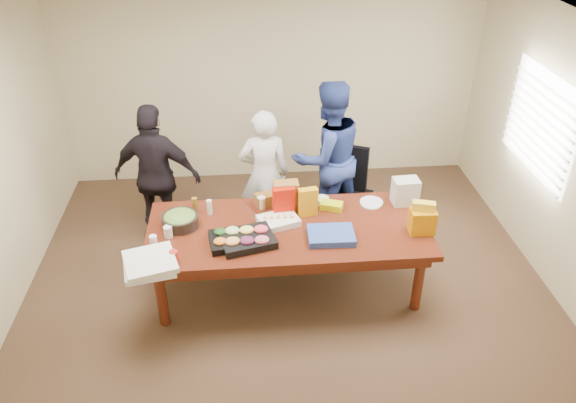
{
  "coord_description": "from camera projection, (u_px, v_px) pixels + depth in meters",
  "views": [
    {
      "loc": [
        -0.4,
        -4.57,
        3.91
      ],
      "look_at": [
        0.01,
        0.1,
        1.0
      ],
      "focal_mm": 34.85,
      "sensor_mm": 36.0,
      "label": 1
    }
  ],
  "objects": [
    {
      "name": "fruit_tray",
      "position": [
        247.0,
        239.0,
        5.33
      ],
      "size": [
        0.58,
        0.51,
        0.08
      ],
      "primitive_type": "cube",
      "rotation": [
        0.0,
        0.0,
        0.25
      ],
      "color": "black",
      "rests_on": "conference_table"
    },
    {
      "name": "wall_front",
      "position": [
        327.0,
        391.0,
        3.14
      ],
      "size": [
        5.5,
        0.04,
        2.7
      ],
      "primitive_type": "cube",
      "color": "beige",
      "rests_on": "floor"
    },
    {
      "name": "pizza_box_upper",
      "position": [
        150.0,
        262.0,
        4.98
      ],
      "size": [
        0.55,
        0.55,
        0.05
      ],
      "primitive_type": "cube",
      "rotation": [
        0.0,
        0.0,
        0.28
      ],
      "color": "white",
      "rests_on": "pizza_box_lower"
    },
    {
      "name": "chip_bag_yellow",
      "position": [
        422.0,
        216.0,
        5.44
      ],
      "size": [
        0.24,
        0.15,
        0.33
      ],
      "primitive_type": "cube",
      "rotation": [
        0.0,
        0.0,
        -0.29
      ],
      "color": "yellow",
      "rests_on": "conference_table"
    },
    {
      "name": "window_blinds",
      "position": [
        536.0,
        124.0,
        5.88
      ],
      "size": [
        0.04,
        1.36,
        1.0
      ],
      "primitive_type": "cube",
      "color": "beige",
      "rests_on": "wall_right"
    },
    {
      "name": "plate_b",
      "position": [
        371.0,
        204.0,
        5.93
      ],
      "size": [
        0.22,
        0.22,
        0.01
      ],
      "primitive_type": "cylinder",
      "rotation": [
        0.0,
        0.0,
        -0.01
      ],
      "color": "silver",
      "rests_on": "conference_table"
    },
    {
      "name": "veggie_tray",
      "position": [
        234.0,
        240.0,
        5.33
      ],
      "size": [
        0.5,
        0.42,
        0.07
      ],
      "primitive_type": "cube",
      "rotation": [
        0.0,
        0.0,
        0.15
      ],
      "color": "black",
      "rests_on": "conference_table"
    },
    {
      "name": "person_right",
      "position": [
        328.0,
        157.0,
        6.48
      ],
      "size": [
        1.09,
        0.97,
        1.85
      ],
      "primitive_type": "imported",
      "rotation": [
        0.0,
        0.0,
        3.51
      ],
      "color": "navy",
      "rests_on": "floor"
    },
    {
      "name": "dressing_bottle",
      "position": [
        195.0,
        205.0,
        5.76
      ],
      "size": [
        0.07,
        0.07,
        0.18
      ],
      "primitive_type": "cylinder",
      "rotation": [
        0.0,
        0.0,
        -0.29
      ],
      "color": "brown",
      "rests_on": "conference_table"
    },
    {
      "name": "mayo_jar",
      "position": [
        261.0,
        203.0,
        5.85
      ],
      "size": [
        0.09,
        0.09,
        0.13
      ],
      "primitive_type": "cylinder",
      "rotation": [
        0.0,
        0.0,
        -0.1
      ],
      "color": "white",
      "rests_on": "conference_table"
    },
    {
      "name": "person_center",
      "position": [
        264.0,
        175.0,
        6.4
      ],
      "size": [
        0.59,
        0.4,
        1.58
      ],
      "primitive_type": "imported",
      "rotation": [
        0.0,
        0.0,
        3.17
      ],
      "color": "silver",
      "rests_on": "floor"
    },
    {
      "name": "person_left",
      "position": [
        157.0,
        176.0,
        6.26
      ],
      "size": [
        1.06,
        0.63,
        1.69
      ],
      "primitive_type": "imported",
      "rotation": [
        0.0,
        0.0,
        2.91
      ],
      "color": "black",
      "rests_on": "floor"
    },
    {
      "name": "bread_loaf",
      "position": [
        271.0,
        198.0,
        5.92
      ],
      "size": [
        0.35,
        0.23,
        0.13
      ],
      "primitive_type": "cube",
      "rotation": [
        0.0,
        0.0,
        0.3
      ],
      "color": "brown",
      "rests_on": "conference_table"
    },
    {
      "name": "dip_bowl_a",
      "position": [
        322.0,
        200.0,
        5.95
      ],
      "size": [
        0.2,
        0.2,
        0.06
      ],
      "primitive_type": "cylinder",
      "rotation": [
        0.0,
        0.0,
        -0.3
      ],
      "color": "beige",
      "rests_on": "conference_table"
    },
    {
      "name": "kraft_bag",
      "position": [
        286.0,
        196.0,
        5.76
      ],
      "size": [
        0.26,
        0.15,
        0.33
      ],
      "primitive_type": "cube",
      "rotation": [
        0.0,
        0.0,
        0.03
      ],
      "color": "brown",
      "rests_on": "conference_table"
    },
    {
      "name": "floor",
      "position": [
        288.0,
        286.0,
        5.97
      ],
      "size": [
        5.5,
        5.0,
        0.02
      ],
      "primitive_type": "cube",
      "color": "#47301E",
      "rests_on": "ground"
    },
    {
      "name": "chip_bag_blue",
      "position": [
        331.0,
        235.0,
        5.4
      ],
      "size": [
        0.45,
        0.35,
        0.07
      ],
      "primitive_type": "cube",
      "rotation": [
        0.0,
        0.0,
        -0.03
      ],
      "color": "#2E4DA0",
      "rests_on": "conference_table"
    },
    {
      "name": "grocery_bag_yellow",
      "position": [
        422.0,
        221.0,
        5.45
      ],
      "size": [
        0.25,
        0.18,
        0.24
      ],
      "primitive_type": "cube",
      "rotation": [
        0.0,
        0.0,
        -0.03
      ],
      "color": "orange",
      "rests_on": "conference_table"
    },
    {
      "name": "mustard_bottle",
      "position": [
        297.0,
        196.0,
        5.94
      ],
      "size": [
        0.06,
        0.06,
        0.16
      ],
      "primitive_type": "cylinder",
      "rotation": [
        0.0,
        0.0,
        0.12
      ],
      "color": "#F5E403",
      "rests_on": "conference_table"
    },
    {
      "name": "office_chair",
      "position": [
        351.0,
        195.0,
        6.56
      ],
      "size": [
        0.69,
        0.69,
        1.02
      ],
      "primitive_type": "cube",
      "rotation": [
        0.0,
        0.0,
        -0.43
      ],
      "color": "black",
      "rests_on": "floor"
    },
    {
      "name": "chip_bag_orange",
      "position": [
        308.0,
        202.0,
        5.69
      ],
      "size": [
        0.21,
        0.12,
        0.31
      ],
      "primitive_type": "cube",
      "rotation": [
        0.0,
        0.0,
        0.17
      ],
      "color": "orange",
      "rests_on": "conference_table"
    },
    {
      "name": "plate_a",
      "position": [
        371.0,
        202.0,
        5.97
      ],
      "size": [
        0.26,
        0.26,
        0.01
      ],
      "primitive_type": "cylinder",
      "rotation": [
        0.0,
        0.0,
        -0.05
      ],
      "color": "white",
      "rests_on": "conference_table"
    },
    {
      "name": "banana_bunch",
      "position": [
        332.0,
        206.0,
        5.85
      ],
      "size": [
        0.26,
        0.2,
        0.08
      ],
      "primitive_type": "cube",
      "rotation": [
        0.0,
        0.0,
        -0.36
      ],
      "color": "#C5D50B",
      "rests_on": "conference_table"
    },
    {
      "name": "pizza_box_lower",
      "position": [
        149.0,
        265.0,
        5.02
      ],
      "size": [
        0.52,
        0.52,
        0.05
      ],
      "primitive_type": "cube",
      "rotation": [
        0.0,
        0.0,
        0.2
      ],
      "color": "white",
      "rests_on": "conference_table"
    },
    {
      "name": "clear_cup_b",
      "position": [
        168.0,
        232.0,
        5.41
      ],
      "size": [
        0.1,
        0.1,
        0.12
      ],
      "primitive_type": "cylinder",
      "rotation": [
        0.0,
        0.0,
        0.23
      ],
      "color": "silver",
      "rests_on": "conference_table"
    },
    {
      "name": "grocery_bag_white",
      "position": [
        405.0,
        191.0,
        5.89
      ],
      "size": [
        0.27,
        0.2,
        0.28
      ],
      "primitive_type": "cube",
      "rotation": [
        0.0,
        0.0,
        0.05
      ],
      "color": "beige",
      "rests_on": "conference_table"
    },
    {
      "name": "conference_table",
      "position": [
        288.0,
        258.0,
        5.77
      ],
      "size": [
        2.8,
        1.2,
        0.75
      ],
      "primitive_type": "cube",
      "color": "#4C1C0F",
      "rests_on": "floor"
    },
    {
      "name": "clear_cup_a",
      "position": [
        153.0,
        240.0,
        5.3
      ],
      "size": [
        0.08,
        0.08,
        0.1
      ],
      "primitive_type": "cylinder",
      "rotation": [
        0.0,
        0.0,
        0.09
      ],
      "color": "white",
      "rests_on": "conference_table"
    },
    {
      "name": "ranch_bottle",
      "position": [
        210.0,
        207.0,
        5.74
      ],
      "size": [
        0.06,
        0.06,
        0.16
      ],
      "primitive_type": "cylinder",
      "rotation": [
        0.0,
        0.0,
        -0.18
      ],
      "color": "white",
      "rests_on": "conference_table"
    },
    {
      "name": "dip_bowl_b",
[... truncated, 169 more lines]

